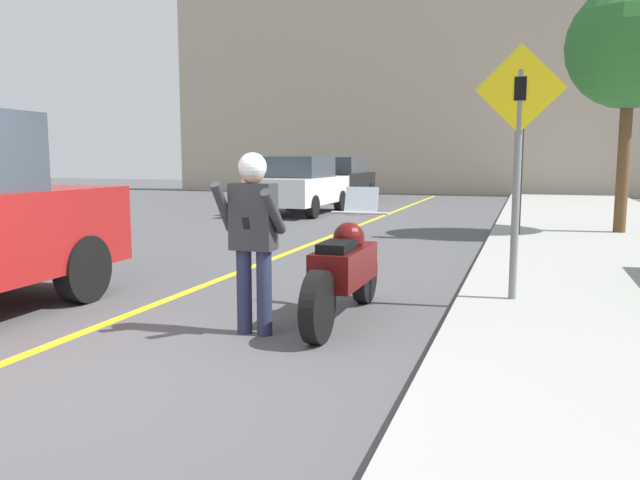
{
  "coord_description": "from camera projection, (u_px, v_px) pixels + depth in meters",
  "views": [
    {
      "loc": [
        3.29,
        -3.49,
        1.6
      ],
      "look_at": [
        1.26,
        2.58,
        0.77
      ],
      "focal_mm": 35.0,
      "sensor_mm": 36.0,
      "label": 1
    }
  ],
  "objects": [
    {
      "name": "crossing_sign",
      "position": [
        518.0,
        148.0,
        6.48
      ],
      "size": [
        0.91,
        0.08,
        2.66
      ],
      "color": "slate",
      "rests_on": "sidewalk_curb"
    },
    {
      "name": "motorcycle",
      "position": [
        345.0,
        270.0,
        6.21
      ],
      "size": [
        0.62,
        2.3,
        1.31
      ],
      "color": "black",
      "rests_on": "ground"
    },
    {
      "name": "road_center_line",
      "position": [
        279.0,
        256.0,
        10.35
      ],
      "size": [
        0.12,
        36.0,
        0.01
      ],
      "color": "yellow",
      "rests_on": "ground"
    },
    {
      "name": "ground_plane",
      "position": [
        43.0,
        382.0,
        4.52
      ],
      "size": [
        80.0,
        80.0,
        0.0
      ],
      "primitive_type": "plane",
      "color": "#4C4C4F"
    },
    {
      "name": "parked_car_black",
      "position": [
        340.0,
        178.0,
        24.39
      ],
      "size": [
        1.88,
        4.2,
        1.68
      ],
      "color": "black",
      "rests_on": "ground"
    },
    {
      "name": "street_tree",
      "position": [
        631.0,
        47.0,
        12.31
      ],
      "size": [
        2.48,
        2.48,
        4.96
      ],
      "color": "brown",
      "rests_on": "sidewalk_curb"
    },
    {
      "name": "parked_car_white",
      "position": [
        300.0,
        185.0,
        18.3
      ],
      "size": [
        1.88,
        4.2,
        1.68
      ],
      "color": "black",
      "rests_on": "ground"
    },
    {
      "name": "building_backdrop",
      "position": [
        456.0,
        87.0,
        28.35
      ],
      "size": [
        28.0,
        1.2,
        9.73
      ],
      "color": "#B2A38E",
      "rests_on": "ground"
    },
    {
      "name": "traffic_light",
      "position": [
        521.0,
        120.0,
        12.08
      ],
      "size": [
        0.26,
        0.3,
        3.21
      ],
      "color": "#2D2D30",
      "rests_on": "sidewalk_curb"
    },
    {
      "name": "person_biker",
      "position": [
        253.0,
        225.0,
        5.63
      ],
      "size": [
        0.59,
        0.46,
        1.67
      ],
      "color": "#282D4C",
      "rests_on": "ground"
    }
  ]
}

